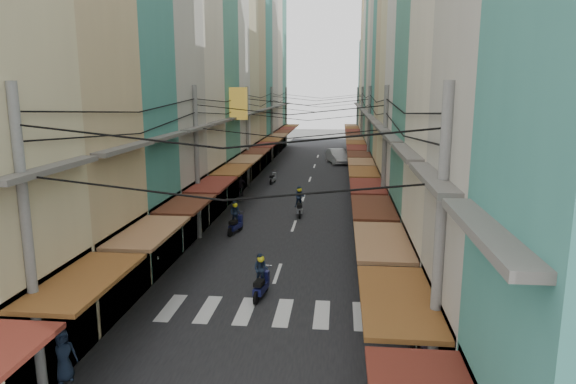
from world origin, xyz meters
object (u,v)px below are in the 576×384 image
Objects in this scene: white_car at (337,163)px; bicycle at (411,259)px; market_umbrella at (416,248)px; traffic_sign at (384,214)px.

white_car is 3.47× the size of bicycle.
bicycle is at bearing -98.02° from white_car.
market_umbrella is 0.74× the size of traffic_sign.
market_umbrella is at bearing -78.91° from traffic_sign.
traffic_sign is at bearing 93.32° from bicycle.
bicycle is 0.73× the size of market_umbrella.
traffic_sign is at bearing 101.09° from market_umbrella.
traffic_sign reaches higher than market_umbrella.
white_car is 32.09m from bicycle.
bicycle is 4.64m from market_umbrella.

